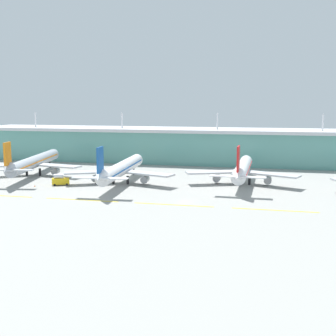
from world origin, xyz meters
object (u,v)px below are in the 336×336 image
(airliner_near_middle, at_px, (121,169))
(fuel_truck, at_px, (60,180))
(airliner_nearest, at_px, (34,162))
(safety_cone_left_wingtip, at_px, (35,186))
(airliner_far_middle, at_px, (242,169))

(airliner_near_middle, bearing_deg, fuel_truck, -157.68)
(airliner_nearest, height_order, safety_cone_left_wingtip, airliner_nearest)
(airliner_nearest, xyz_separation_m, airliner_near_middle, (48.07, -10.88, -0.00))
(fuel_truck, xyz_separation_m, safety_cone_left_wingtip, (-8.88, -5.54, -1.91))
(airliner_nearest, xyz_separation_m, airliner_far_middle, (99.45, -0.36, -0.01))
(airliner_nearest, relative_size, airliner_near_middle, 1.05)
(airliner_far_middle, height_order, fuel_truck, airliner_far_middle)
(airliner_nearest, height_order, fuel_truck, airliner_nearest)
(fuel_truck, height_order, safety_cone_left_wingtip, fuel_truck)
(airliner_far_middle, relative_size, fuel_truck, 7.88)
(airliner_far_middle, height_order, safety_cone_left_wingtip, airliner_far_middle)
(airliner_far_middle, xyz_separation_m, fuel_truck, (-75.42, -20.39, -4.18))
(airliner_near_middle, distance_m, airliner_far_middle, 52.44)
(fuel_truck, bearing_deg, airliner_nearest, 139.17)
(airliner_near_middle, bearing_deg, airliner_far_middle, 11.57)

